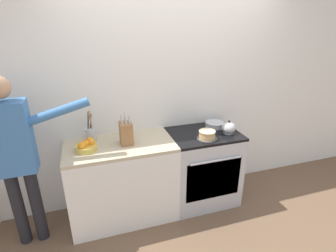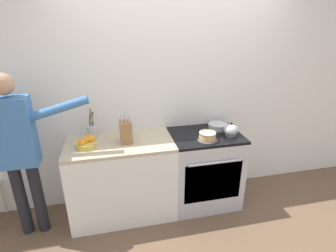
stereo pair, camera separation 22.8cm
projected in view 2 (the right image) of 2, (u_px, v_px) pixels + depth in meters
The scene contains 11 objects.
ground_plane at pixel (187, 220), 2.94m from camera, with size 16.00×16.00×0.00m, color brown.
wall_back at pixel (175, 93), 3.01m from camera, with size 8.00×0.04×2.60m.
counter_cabinet at pixel (122, 179), 2.91m from camera, with size 1.12×0.60×0.89m.
stove_range at pixel (204, 169), 3.10m from camera, with size 0.79×0.63×0.89m.
layer_cake at pixel (207, 137), 2.77m from camera, with size 0.22×0.22×0.09m.
tea_kettle at pixel (231, 130), 2.88m from camera, with size 0.19×0.16×0.16m.
mixing_bowl at pixel (218, 126), 3.07m from camera, with size 0.23×0.23×0.07m.
knife_block at pixel (126, 131), 2.71m from camera, with size 0.12×0.16×0.32m.
utensil_crock at pixel (92, 131), 2.80m from camera, with size 0.10×0.10×0.35m.
fruit_bowl at pixel (87, 142), 2.63m from camera, with size 0.21×0.21×0.12m.
person_baker at pixel (18, 145), 2.43m from camera, with size 0.94×0.20×1.68m.
Camera 2 is at (-0.73, -2.22, 2.09)m, focal length 28.00 mm.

